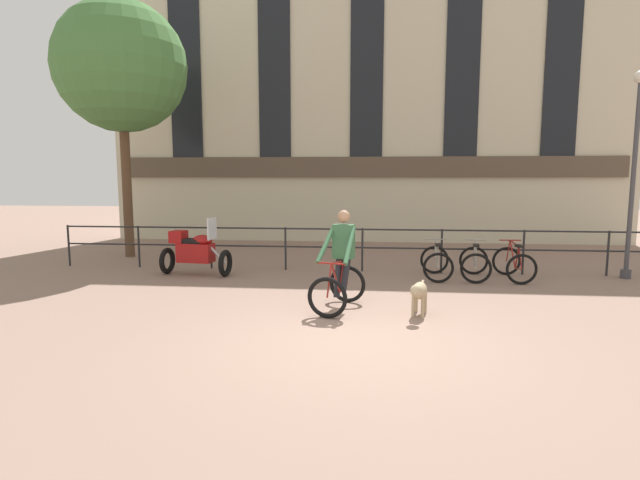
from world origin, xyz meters
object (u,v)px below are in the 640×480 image
Objects in this scene: dog at (419,292)px; parked_motorcycle at (195,251)px; street_lamp at (634,164)px; cyclist_with_bike at (340,265)px; parked_bicycle_mid_right at (514,264)px; parked_bicycle_mid_left at (475,263)px; parked_bicycle_near_lamp at (436,262)px.

dog is 0.54× the size of parked_motorcycle.
street_lamp is (9.77, 0.62, 1.98)m from parked_motorcycle.
parked_bicycle_mid_right is (3.68, 2.78, -0.41)m from cyclist_with_bike.
parked_motorcycle is 1.38× the size of parked_bicycle_mid_left.
street_lamp is at bearing -79.12° from parked_motorcycle.
parked_motorcycle is (-4.84, 2.97, 0.15)m from dog.
parked_bicycle_mid_left is at bearing -80.85° from parked_motorcycle.
cyclist_with_bike is 7.23m from street_lamp.
parked_bicycle_near_lamp is 0.95× the size of parked_bicycle_mid_left.
street_lamp is at bearing 41.52° from cyclist_with_bike.
cyclist_with_bike is 3.99m from parked_bicycle_mid_left.
dog is 3.96m from parked_bicycle_mid_right.
parked_bicycle_mid_right is 3.39m from street_lamp.
parked_bicycle_mid_left reaches higher than dog.
parked_bicycle_near_lamp is (2.00, 2.78, -0.41)m from cyclist_with_bike.
parked_bicycle_near_lamp is at bearing -80.56° from parked_motorcycle.
parked_bicycle_mid_left is at bearing 58.88° from cyclist_with_bike.
street_lamp reaches higher than dog.
parked_motorcycle is 5.53m from parked_bicycle_near_lamp.
street_lamp is (2.56, 0.41, 2.19)m from parked_bicycle_mid_right.
parked_bicycle_mid_right is at bearing 66.81° from dog.
parked_bicycle_mid_right is at bearing -171.45° from parked_bicycle_mid_left.
parked_motorcycle is 1.46× the size of parked_bicycle_mid_right.
street_lamp is (4.93, 3.58, 2.14)m from dog.
parked_bicycle_near_lamp is (5.52, 0.21, -0.20)m from parked_motorcycle.
parked_motorcycle reaches higher than parked_bicycle_near_lamp.
cyclist_with_bike is at bearing 176.77° from dog.
cyclist_with_bike is 1.89× the size of dog.
parked_motorcycle reaches higher than dog.
parked_bicycle_near_lamp is at bearing 8.56° from parked_bicycle_mid_left.
cyclist_with_bike is at bearing 34.95° from parked_bicycle_mid_right.
cyclist_with_bike reaches higher than dog.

